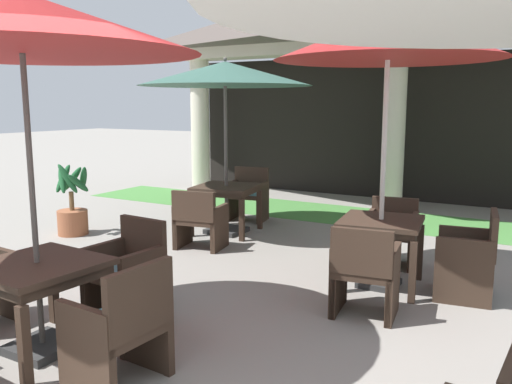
{
  "coord_description": "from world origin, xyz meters",
  "views": [
    {
      "loc": [
        2.77,
        -1.45,
        1.98
      ],
      "look_at": [
        -0.13,
        3.63,
        1.0
      ],
      "focal_mm": 37.3,
      "sensor_mm": 36.0,
      "label": 1
    }
  ],
  "objects_px": {
    "patio_table_mid_left": "(381,229)",
    "patio_table_mid_right": "(226,192)",
    "patio_chair_near_foreground_north": "(127,272)",
    "patio_chair_mid_right_north": "(248,195)",
    "patio_umbrella_mid_right": "(225,75)",
    "potted_palm_left_edge": "(72,211)",
    "patio_chair_mid_left_north": "(392,233)",
    "patio_chair_mid_left_south": "(365,273)",
    "patio_chair_mid_right_south": "(200,221)",
    "patio_chair_near_foreground_east": "(121,329)",
    "terracotta_urn": "(360,224)",
    "patio_table_near_foreground": "(38,275)",
    "patio_umbrella_near_foreground": "(20,24)",
    "patio_chair_mid_left_east": "(469,257)",
    "patio_umbrella_mid_left": "(388,39)"
  },
  "relations": [
    {
      "from": "patio_chair_mid_left_north",
      "to": "potted_palm_left_edge",
      "type": "xyz_separation_m",
      "value": [
        -4.64,
        -0.91,
        -0.02
      ]
    },
    {
      "from": "patio_table_mid_right",
      "to": "patio_chair_mid_right_north",
      "type": "relative_size",
      "value": 1.15
    },
    {
      "from": "patio_chair_near_foreground_north",
      "to": "patio_chair_mid_right_north",
      "type": "relative_size",
      "value": 0.99
    },
    {
      "from": "patio_chair_mid_left_south",
      "to": "patio_chair_mid_left_east",
      "type": "xyz_separation_m",
      "value": [
        0.77,
        1.0,
        0.0
      ]
    },
    {
      "from": "patio_table_mid_left",
      "to": "patio_chair_mid_right_north",
      "type": "relative_size",
      "value": 1.05
    },
    {
      "from": "patio_chair_near_foreground_north",
      "to": "patio_chair_mid_right_north",
      "type": "height_order",
      "value": "patio_chair_mid_right_north"
    },
    {
      "from": "patio_table_mid_right",
      "to": "patio_chair_mid_left_north",
      "type": "bearing_deg",
      "value": -7.46
    },
    {
      "from": "patio_table_mid_right",
      "to": "patio_umbrella_mid_right",
      "type": "relative_size",
      "value": 0.39
    },
    {
      "from": "patio_chair_mid_left_south",
      "to": "patio_chair_mid_right_south",
      "type": "xyz_separation_m",
      "value": [
        -2.73,
        1.16,
        -0.03
      ]
    },
    {
      "from": "patio_table_near_foreground",
      "to": "patio_chair_mid_left_south",
      "type": "relative_size",
      "value": 1.08
    },
    {
      "from": "patio_chair_mid_left_north",
      "to": "patio_table_mid_right",
      "type": "relative_size",
      "value": 0.78
    },
    {
      "from": "patio_umbrella_mid_right",
      "to": "patio_chair_mid_left_east",
      "type": "bearing_deg",
      "value": -16.8
    },
    {
      "from": "patio_chair_near_foreground_east",
      "to": "patio_chair_near_foreground_north",
      "type": "bearing_deg",
      "value": 45.06
    },
    {
      "from": "patio_chair_near_foreground_east",
      "to": "patio_chair_mid_right_north",
      "type": "relative_size",
      "value": 1.01
    },
    {
      "from": "patio_umbrella_near_foreground",
      "to": "patio_umbrella_mid_right",
      "type": "height_order",
      "value": "patio_umbrella_near_foreground"
    },
    {
      "from": "patio_chair_mid_left_south",
      "to": "potted_palm_left_edge",
      "type": "height_order",
      "value": "potted_palm_left_edge"
    },
    {
      "from": "patio_chair_mid_right_south",
      "to": "patio_chair_mid_right_north",
      "type": "xyz_separation_m",
      "value": [
        -0.35,
        1.9,
        0.04
      ]
    },
    {
      "from": "patio_table_mid_right",
      "to": "patio_chair_near_foreground_north",
      "type": "bearing_deg",
      "value": -73.45
    },
    {
      "from": "patio_chair_mid_left_north",
      "to": "terracotta_urn",
      "type": "height_order",
      "value": "patio_chair_mid_left_north"
    },
    {
      "from": "patio_table_mid_left",
      "to": "patio_chair_mid_left_north",
      "type": "bearing_deg",
      "value": 97.77
    },
    {
      "from": "patio_chair_near_foreground_north",
      "to": "patio_umbrella_near_foreground",
      "type": "bearing_deg",
      "value": 90.0
    },
    {
      "from": "patio_chair_mid_right_south",
      "to": "patio_chair_mid_left_south",
      "type": "bearing_deg",
      "value": -33.59
    },
    {
      "from": "patio_umbrella_mid_right",
      "to": "patio_chair_mid_right_north",
      "type": "height_order",
      "value": "patio_umbrella_mid_right"
    },
    {
      "from": "patio_umbrella_near_foreground",
      "to": "patio_umbrella_mid_right",
      "type": "xyz_separation_m",
      "value": [
        -0.88,
        4.11,
        -0.16
      ]
    },
    {
      "from": "patio_umbrella_near_foreground",
      "to": "patio_chair_mid_right_south",
      "type": "xyz_separation_m",
      "value": [
        -0.71,
        3.16,
        -2.16
      ]
    },
    {
      "from": "patio_chair_mid_right_north",
      "to": "potted_palm_left_edge",
      "type": "xyz_separation_m",
      "value": [
        -1.8,
        -2.21,
        -0.06
      ]
    },
    {
      "from": "patio_umbrella_mid_right",
      "to": "patio_chair_mid_right_south",
      "type": "xyz_separation_m",
      "value": [
        0.18,
        -0.95,
        -2.0
      ]
    },
    {
      "from": "patio_chair_near_foreground_north",
      "to": "patio_chair_mid_left_north",
      "type": "height_order",
      "value": "patio_chair_near_foreground_north"
    },
    {
      "from": "patio_chair_mid_left_north",
      "to": "patio_chair_near_foreground_east",
      "type": "bearing_deg",
      "value": 69.66
    },
    {
      "from": "patio_table_mid_left",
      "to": "patio_table_mid_right",
      "type": "relative_size",
      "value": 0.92
    },
    {
      "from": "patio_umbrella_mid_right",
      "to": "potted_palm_left_edge",
      "type": "relative_size",
      "value": 2.37
    },
    {
      "from": "patio_chair_mid_left_north",
      "to": "patio_table_mid_left",
      "type": "bearing_deg",
      "value": 90.0
    },
    {
      "from": "patio_chair_near_foreground_east",
      "to": "patio_chair_mid_left_north",
      "type": "relative_size",
      "value": 1.12
    },
    {
      "from": "patio_chair_near_foreground_east",
      "to": "patio_umbrella_mid_left",
      "type": "xyz_separation_m",
      "value": [
        0.97,
        2.94,
        2.22
      ]
    },
    {
      "from": "patio_umbrella_near_foreground",
      "to": "potted_palm_left_edge",
      "type": "xyz_separation_m",
      "value": [
        -2.86,
        2.85,
        -2.18
      ]
    },
    {
      "from": "patio_table_mid_left",
      "to": "patio_chair_mid_left_east",
      "type": "xyz_separation_m",
      "value": [
        0.89,
        0.12,
        -0.22
      ]
    },
    {
      "from": "patio_table_mid_left",
      "to": "patio_table_mid_right",
      "type": "distance_m",
      "value": 3.05
    },
    {
      "from": "patio_chair_mid_left_north",
      "to": "patio_table_mid_right",
      "type": "distance_m",
      "value": 2.7
    },
    {
      "from": "patio_chair_mid_left_south",
      "to": "patio_table_mid_left",
      "type": "bearing_deg",
      "value": 90.0
    },
    {
      "from": "patio_chair_mid_right_south",
      "to": "terracotta_urn",
      "type": "xyz_separation_m",
      "value": [
        1.65,
        1.9,
        -0.24
      ]
    },
    {
      "from": "patio_table_mid_left",
      "to": "patio_table_near_foreground",
      "type": "bearing_deg",
      "value": -123.48
    },
    {
      "from": "patio_chair_near_foreground_north",
      "to": "patio_chair_mid_left_south",
      "type": "height_order",
      "value": "patio_chair_near_foreground_north"
    },
    {
      "from": "terracotta_urn",
      "to": "patio_chair_near_foreground_north",
      "type": "bearing_deg",
      "value": -102.12
    },
    {
      "from": "patio_chair_mid_left_north",
      "to": "patio_table_mid_right",
      "type": "xyz_separation_m",
      "value": [
        -2.67,
        0.35,
        0.24
      ]
    },
    {
      "from": "patio_umbrella_mid_left",
      "to": "patio_table_mid_right",
      "type": "height_order",
      "value": "patio_umbrella_mid_left"
    },
    {
      "from": "patio_table_mid_right",
      "to": "patio_chair_mid_right_south",
      "type": "height_order",
      "value": "patio_chair_mid_right_south"
    },
    {
      "from": "patio_chair_mid_left_east",
      "to": "patio_umbrella_mid_right",
      "type": "distance_m",
      "value": 4.32
    },
    {
      "from": "patio_chair_near_foreground_east",
      "to": "terracotta_urn",
      "type": "relative_size",
      "value": 2.44
    },
    {
      "from": "patio_umbrella_mid_right",
      "to": "patio_chair_mid_right_north",
      "type": "distance_m",
      "value": 2.19
    },
    {
      "from": "patio_chair_mid_left_north",
      "to": "patio_chair_mid_right_north",
      "type": "bearing_deg",
      "value": -32.34
    }
  ]
}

